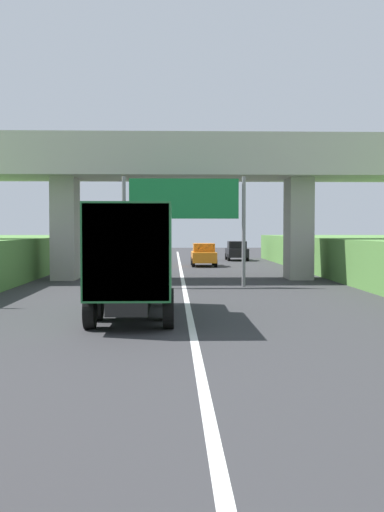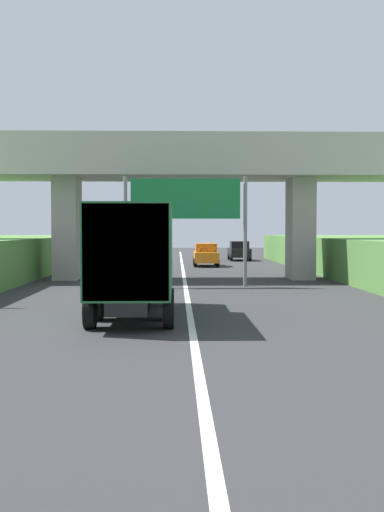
{
  "view_description": "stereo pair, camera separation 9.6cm",
  "coord_description": "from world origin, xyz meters",
  "px_view_note": "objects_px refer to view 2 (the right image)",
  "views": [
    {
      "loc": [
        -0.51,
        4.33,
        2.7
      ],
      "look_at": [
        0.0,
        21.21,
        2.0
      ],
      "focal_mm": 43.6,
      "sensor_mm": 36.0,
      "label": 1
    },
    {
      "loc": [
        -0.41,
        4.33,
        2.7
      ],
      "look_at": [
        0.0,
        21.21,
        2.0
      ],
      "focal_mm": 43.6,
      "sensor_mm": 36.0,
      "label": 2
    }
  ],
  "objects_px": {
    "truck_green": "(135,255)",
    "truck_yellow": "(119,240)",
    "overhead_highway_sign": "(185,206)",
    "car_black": "(239,251)",
    "car_orange": "(206,255)"
  },
  "relations": [
    {
      "from": "truck_green",
      "to": "car_black",
      "type": "distance_m",
      "value": 36.82
    },
    {
      "from": "car_black",
      "to": "car_orange",
      "type": "distance_m",
      "value": 9.53
    },
    {
      "from": "truck_green",
      "to": "truck_yellow",
      "type": "relative_size",
      "value": 1.0
    },
    {
      "from": "overhead_highway_sign",
      "to": "car_black",
      "type": "xyz_separation_m",
      "value": [
        5.17,
        25.84,
        -3.01
      ]
    },
    {
      "from": "truck_green",
      "to": "truck_yellow",
      "type": "bearing_deg",
      "value": 96.28
    },
    {
      "from": "overhead_highway_sign",
      "to": "truck_yellow",
      "type": "distance_m",
      "value": 18.48
    },
    {
      "from": "car_black",
      "to": "overhead_highway_sign",
      "type": "bearing_deg",
      "value": -101.32
    },
    {
      "from": "truck_green",
      "to": "car_orange",
      "type": "height_order",
      "value": "truck_green"
    },
    {
      "from": "overhead_highway_sign",
      "to": "car_orange",
      "type": "distance_m",
      "value": 17.29
    },
    {
      "from": "overhead_highway_sign",
      "to": "truck_yellow",
      "type": "relative_size",
      "value": 0.81
    },
    {
      "from": "truck_yellow",
      "to": "car_black",
      "type": "height_order",
      "value": "truck_yellow"
    },
    {
      "from": "truck_green",
      "to": "car_black",
      "type": "height_order",
      "value": "truck_green"
    },
    {
      "from": "overhead_highway_sign",
      "to": "truck_green",
      "type": "relative_size",
      "value": 0.81
    },
    {
      "from": "overhead_highway_sign",
      "to": "car_black",
      "type": "distance_m",
      "value": 26.52
    },
    {
      "from": "truck_green",
      "to": "truck_yellow",
      "type": "distance_m",
      "value": 28.22
    }
  ]
}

